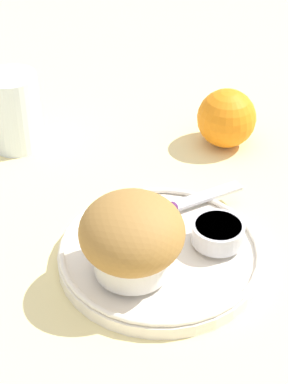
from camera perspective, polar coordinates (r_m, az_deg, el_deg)
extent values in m
plane|color=beige|center=(0.68, 2.10, -4.60)|extent=(3.00, 3.00, 0.00)
cylinder|color=silver|center=(0.66, 1.42, -5.72)|extent=(0.21, 0.21, 0.01)
torus|color=silver|center=(0.65, 1.44, -5.08)|extent=(0.21, 0.21, 0.01)
cylinder|color=silver|center=(0.61, -1.06, -5.54)|extent=(0.07, 0.07, 0.04)
ellipsoid|color=olive|center=(0.60, -1.09, -3.58)|extent=(0.10, 0.10, 0.07)
cylinder|color=silver|center=(0.65, 6.58, -3.62)|extent=(0.05, 0.05, 0.02)
cylinder|color=silver|center=(0.65, 6.63, -3.07)|extent=(0.05, 0.05, 0.00)
sphere|color=#4C194C|center=(0.69, 1.35, -1.51)|extent=(0.01, 0.01, 0.01)
sphere|color=#4C194C|center=(0.69, 2.47, -1.44)|extent=(0.01, 0.01, 0.01)
cube|color=#B7B7BC|center=(0.70, 2.41, -1.40)|extent=(0.17, 0.08, 0.00)
sphere|color=orange|center=(0.83, 7.34, 6.53)|extent=(0.08, 0.08, 0.08)
cylinder|color=silver|center=(0.83, -11.48, 7.05)|extent=(0.07, 0.07, 0.10)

